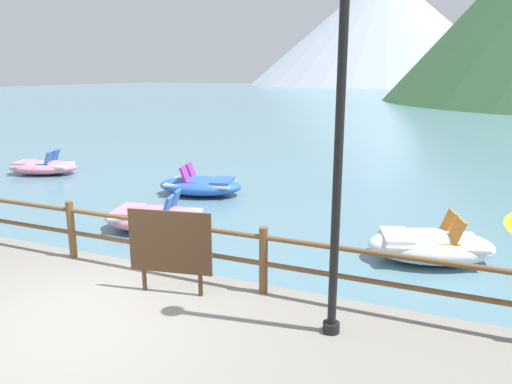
{
  "coord_description": "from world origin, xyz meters",
  "views": [
    {
      "loc": [
        4.02,
        -4.18,
        3.38
      ],
      "look_at": [
        0.12,
        5.0,
        0.9
      ],
      "focal_mm": 33.82,
      "sensor_mm": 36.0,
      "label": 1
    }
  ],
  "objects_px": {
    "pedal_boat_0": "(156,218)",
    "pedal_boat_2": "(430,245)",
    "lamp_post": "(340,117)",
    "pedal_boat_4": "(43,167)",
    "sign_board": "(170,243)",
    "pedal_boat_3": "(201,185)"
  },
  "relations": [
    {
      "from": "lamp_post",
      "to": "sign_board",
      "type": "height_order",
      "value": "lamp_post"
    },
    {
      "from": "pedal_boat_0",
      "to": "pedal_boat_4",
      "type": "xyz_separation_m",
      "value": [
        -7.03,
        3.54,
        -0.02
      ]
    },
    {
      "from": "lamp_post",
      "to": "pedal_boat_0",
      "type": "relative_size",
      "value": 1.61
    },
    {
      "from": "sign_board",
      "to": "pedal_boat_0",
      "type": "bearing_deg",
      "value": 127.63
    },
    {
      "from": "pedal_boat_0",
      "to": "pedal_boat_2",
      "type": "distance_m",
      "value": 5.7
    },
    {
      "from": "lamp_post",
      "to": "pedal_boat_0",
      "type": "xyz_separation_m",
      "value": [
        -4.81,
        3.42,
        -2.66
      ]
    },
    {
      "from": "pedal_boat_0",
      "to": "pedal_boat_3",
      "type": "xyz_separation_m",
      "value": [
        -0.63,
        3.13,
        0.0
      ]
    },
    {
      "from": "lamp_post",
      "to": "pedal_boat_2",
      "type": "distance_m",
      "value": 4.74
    },
    {
      "from": "lamp_post",
      "to": "pedal_boat_4",
      "type": "xyz_separation_m",
      "value": [
        -11.85,
        6.96,
        -2.67
      ]
    },
    {
      "from": "lamp_post",
      "to": "pedal_boat_4",
      "type": "relative_size",
      "value": 1.62
    },
    {
      "from": "sign_board",
      "to": "pedal_boat_2",
      "type": "xyz_separation_m",
      "value": [
        3.16,
        3.69,
        -0.83
      ]
    },
    {
      "from": "lamp_post",
      "to": "pedal_boat_3",
      "type": "bearing_deg",
      "value": 129.71
    },
    {
      "from": "pedal_boat_0",
      "to": "pedal_boat_4",
      "type": "distance_m",
      "value": 7.88
    },
    {
      "from": "sign_board",
      "to": "pedal_boat_4",
      "type": "height_order",
      "value": "sign_board"
    },
    {
      "from": "pedal_boat_2",
      "to": "pedal_boat_4",
      "type": "xyz_separation_m",
      "value": [
        -12.72,
        3.11,
        -0.05
      ]
    },
    {
      "from": "lamp_post",
      "to": "pedal_boat_3",
      "type": "height_order",
      "value": "lamp_post"
    },
    {
      "from": "pedal_boat_2",
      "to": "lamp_post",
      "type": "bearing_deg",
      "value": -102.75
    },
    {
      "from": "pedal_boat_0",
      "to": "pedal_boat_2",
      "type": "relative_size",
      "value": 1.03
    },
    {
      "from": "pedal_boat_2",
      "to": "sign_board",
      "type": "bearing_deg",
      "value": -130.58
    },
    {
      "from": "pedal_boat_4",
      "to": "pedal_boat_2",
      "type": "bearing_deg",
      "value": -13.76
    },
    {
      "from": "sign_board",
      "to": "pedal_boat_0",
      "type": "xyz_separation_m",
      "value": [
        -2.52,
        3.27,
        -0.86
      ]
    },
    {
      "from": "lamp_post",
      "to": "pedal_boat_2",
      "type": "height_order",
      "value": "lamp_post"
    }
  ]
}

